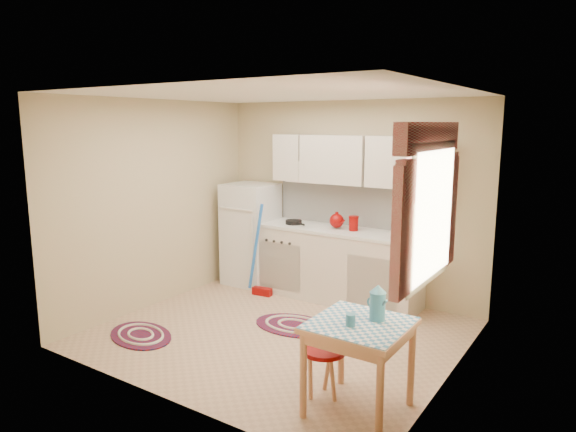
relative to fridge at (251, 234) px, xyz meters
The scene contains 14 objects.
room_shell 2.00m from the fridge, 34.39° to the right, with size 3.64×3.60×2.52m.
fridge is the anchor object (origin of this frame).
broom 0.57m from the fridge, 38.19° to the right, with size 0.28×0.12×1.20m, color blue, non-canonical shape.
base_cabinets 1.29m from the fridge, ahead, with size 2.25×0.60×0.88m, color beige.
countertop 1.28m from the fridge, ahead, with size 2.27×0.62×0.04m, color silver.
frying_pan 0.75m from the fridge, ahead, with size 0.21×0.21×0.05m, color black.
red_kettle 1.35m from the fridge, ahead, with size 0.20×0.18×0.20m, color #7E0504, non-canonical shape.
red_canister 1.58m from the fridge, ahead, with size 0.11×0.11×0.16m, color #7E0504.
table 3.46m from the fridge, 38.58° to the right, with size 0.72×0.72×0.72m, color #E2A071.
stool 3.21m from the fridge, 41.78° to the right, with size 0.36×0.36×0.42m, color #7E0504.
coffee_pot 3.44m from the fridge, 36.10° to the right, with size 0.15×0.13×0.30m, color teal, non-canonical shape.
mug 3.48m from the fridge, 40.16° to the right, with size 0.07×0.07×0.10m, color teal.
rug_center 1.82m from the fridge, 36.08° to the right, with size 0.93×0.62×0.02m, color maroon, non-canonical shape.
rug_left 2.23m from the fridge, 85.95° to the right, with size 0.84×0.56×0.02m, color maroon, non-canonical shape.
Camera 1 is at (2.94, -4.27, 2.22)m, focal length 32.00 mm.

